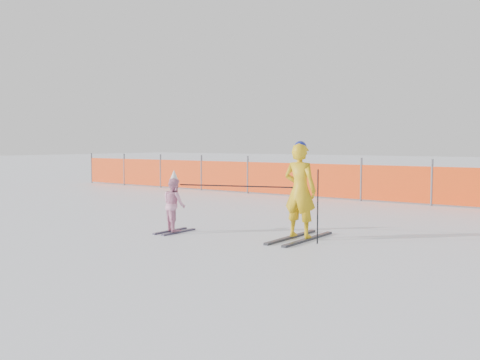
% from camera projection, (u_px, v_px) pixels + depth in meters
% --- Properties ---
extents(ground, '(120.00, 120.00, 0.00)m').
position_uv_depth(ground, '(224.00, 238.00, 9.49)').
color(ground, white).
rests_on(ground, ground).
extents(adult, '(0.60, 1.66, 1.72)m').
position_uv_depth(adult, '(300.00, 191.00, 9.28)').
color(adult, black).
rests_on(adult, ground).
extents(child, '(0.60, 0.88, 1.18)m').
position_uv_depth(child, '(174.00, 204.00, 10.03)').
color(child, black).
rests_on(child, ground).
extents(ski_poles, '(2.62, 0.69, 1.25)m').
position_uv_depth(ski_poles, '(264.00, 193.00, 9.36)').
color(ski_poles, black).
rests_on(ski_poles, ground).
extents(safety_fence, '(17.67, 0.06, 1.25)m').
position_uv_depth(safety_fence, '(267.00, 178.00, 17.32)').
color(safety_fence, '#595960').
rests_on(safety_fence, ground).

